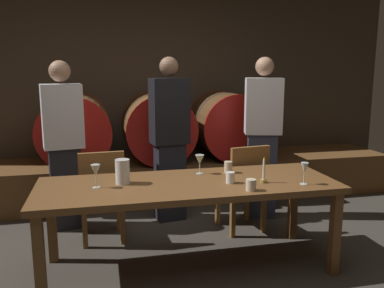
# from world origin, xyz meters

# --- Properties ---
(ground_plane) EXTENTS (8.59, 8.59, 0.00)m
(ground_plane) POSITION_xyz_m (0.00, 0.00, 0.00)
(ground_plane) COLOR #3F3A33
(back_wall) EXTENTS (6.61, 0.24, 2.73)m
(back_wall) POSITION_xyz_m (0.00, 2.67, 1.36)
(back_wall) COLOR #473A2D
(back_wall) RESTS_ON ground
(barrel_shelf) EXTENTS (5.95, 0.90, 0.50)m
(barrel_shelf) POSITION_xyz_m (0.00, 2.12, 0.25)
(barrel_shelf) COLOR brown
(barrel_shelf) RESTS_ON ground
(wine_barrel_left) EXTENTS (0.82, 0.91, 0.82)m
(wine_barrel_left) POSITION_xyz_m (-0.95, 2.12, 0.90)
(wine_barrel_left) COLOR brown
(wine_barrel_left) RESTS_ON barrel_shelf
(wine_barrel_center) EXTENTS (0.82, 0.91, 0.82)m
(wine_barrel_center) POSITION_xyz_m (0.02, 2.12, 0.90)
(wine_barrel_center) COLOR brown
(wine_barrel_center) RESTS_ON barrel_shelf
(wine_barrel_right) EXTENTS (0.82, 0.91, 0.82)m
(wine_barrel_right) POSITION_xyz_m (0.90, 2.12, 0.90)
(wine_barrel_right) COLOR #513319
(wine_barrel_right) RESTS_ON barrel_shelf
(dining_table) EXTENTS (2.34, 0.83, 0.72)m
(dining_table) POSITION_xyz_m (0.00, 0.25, 0.65)
(dining_table) COLOR brown
(dining_table) RESTS_ON ground
(chair_left) EXTENTS (0.42, 0.42, 0.88)m
(chair_left) POSITION_xyz_m (-0.67, 0.92, 0.49)
(chair_left) COLOR brown
(chair_left) RESTS_ON ground
(chair_right) EXTENTS (0.45, 0.45, 0.88)m
(chair_right) POSITION_xyz_m (0.70, 0.87, 0.49)
(chair_right) COLOR brown
(chair_right) RESTS_ON ground
(guest_left) EXTENTS (0.42, 0.30, 1.68)m
(guest_left) POSITION_xyz_m (-1.02, 1.37, 0.86)
(guest_left) COLOR black
(guest_left) RESTS_ON ground
(guest_center) EXTENTS (0.41, 0.30, 1.72)m
(guest_center) POSITION_xyz_m (0.04, 1.36, 0.88)
(guest_center) COLOR black
(guest_center) RESTS_ON ground
(guest_right) EXTENTS (0.43, 0.33, 1.72)m
(guest_right) POSITION_xyz_m (1.02, 1.23, 0.88)
(guest_right) COLOR #33384C
(guest_right) RESTS_ON ground
(candle_center) EXTENTS (0.05, 0.05, 0.21)m
(candle_center) POSITION_xyz_m (0.57, 0.11, 0.78)
(candle_center) COLOR olive
(candle_center) RESTS_ON dining_table
(pitcher) EXTENTS (0.11, 0.11, 0.19)m
(pitcher) POSITION_xyz_m (-0.50, 0.33, 0.82)
(pitcher) COLOR white
(pitcher) RESTS_ON dining_table
(wine_glass_left) EXTENTS (0.07, 0.07, 0.18)m
(wine_glass_left) POSITION_xyz_m (-0.71, 0.26, 0.85)
(wine_glass_left) COLOR silver
(wine_glass_left) RESTS_ON dining_table
(wine_glass_center) EXTENTS (0.08, 0.08, 0.16)m
(wine_glass_center) POSITION_xyz_m (0.15, 0.49, 0.84)
(wine_glass_center) COLOR silver
(wine_glass_center) RESTS_ON dining_table
(wine_glass_right) EXTENTS (0.06, 0.06, 0.17)m
(wine_glass_right) POSITION_xyz_m (0.86, 0.00, 0.84)
(wine_glass_right) COLOR silver
(wine_glass_right) RESTS_ON dining_table
(cup_left) EXTENTS (0.07, 0.07, 0.09)m
(cup_left) POSITION_xyz_m (0.32, 0.16, 0.77)
(cup_left) COLOR white
(cup_left) RESTS_ON dining_table
(cup_center) EXTENTS (0.07, 0.07, 0.10)m
(cup_center) POSITION_xyz_m (0.40, 0.46, 0.77)
(cup_center) COLOR beige
(cup_center) RESTS_ON dining_table
(cup_right) EXTENTS (0.08, 0.08, 0.09)m
(cup_right) POSITION_xyz_m (0.40, -0.06, 0.77)
(cup_right) COLOR beige
(cup_right) RESTS_ON dining_table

